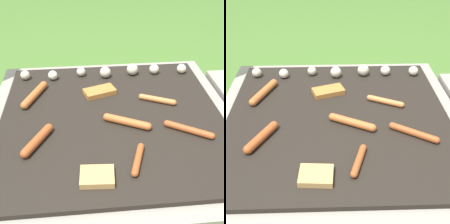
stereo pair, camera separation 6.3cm
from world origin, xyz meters
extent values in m
plane|color=#47702D|center=(0.00, 0.00, 0.00)|extent=(14.00, 14.00, 0.00)
cube|color=gray|center=(0.00, 0.00, 0.22)|extent=(0.94, 0.94, 0.44)
cube|color=black|center=(0.00, 0.00, 0.45)|extent=(0.82, 0.82, 0.02)
cylinder|color=#B7602D|center=(-0.30, 0.16, 0.47)|extent=(0.09, 0.16, 0.03)
sphere|color=#B7602D|center=(-0.27, 0.24, 0.47)|extent=(0.03, 0.03, 0.03)
sphere|color=#B7602D|center=(-0.33, 0.08, 0.47)|extent=(0.03, 0.03, 0.03)
cylinder|color=#A34C23|center=(0.26, -0.12, 0.47)|extent=(0.15, 0.10, 0.02)
sphere|color=#A34C23|center=(0.32, -0.16, 0.47)|extent=(0.02, 0.02, 0.02)
sphere|color=#A34C23|center=(0.19, -0.08, 0.47)|extent=(0.02, 0.02, 0.02)
cylinder|color=#B7602D|center=(0.05, -0.06, 0.47)|extent=(0.15, 0.10, 0.03)
sphere|color=#B7602D|center=(-0.02, -0.02, 0.47)|extent=(0.03, 0.03, 0.03)
sphere|color=#B7602D|center=(0.12, -0.09, 0.47)|extent=(0.03, 0.03, 0.03)
cylinder|color=#A34C23|center=(-0.26, -0.13, 0.47)|extent=(0.09, 0.14, 0.03)
sphere|color=#A34C23|center=(-0.23, -0.07, 0.47)|extent=(0.03, 0.03, 0.03)
sphere|color=#A34C23|center=(-0.29, -0.19, 0.47)|extent=(0.03, 0.03, 0.03)
cylinder|color=#C6753D|center=(0.19, 0.08, 0.47)|extent=(0.13, 0.08, 0.02)
sphere|color=#C6753D|center=(0.13, 0.11, 0.47)|extent=(0.02, 0.02, 0.02)
sphere|color=#C6753D|center=(0.25, 0.05, 0.47)|extent=(0.02, 0.02, 0.02)
cylinder|color=#A34C23|center=(0.06, -0.25, 0.47)|extent=(0.06, 0.12, 0.02)
sphere|color=#A34C23|center=(0.08, -0.19, 0.47)|extent=(0.02, 0.02, 0.02)
sphere|color=#A34C23|center=(0.04, -0.31, 0.47)|extent=(0.02, 0.02, 0.02)
cube|color=tan|center=(-0.07, -0.31, 0.46)|extent=(0.10, 0.08, 0.02)
cube|color=#B27033|center=(-0.04, 0.17, 0.46)|extent=(0.14, 0.11, 0.02)
sphere|color=beige|center=(-0.36, 0.32, 0.48)|extent=(0.04, 0.04, 0.04)
sphere|color=beige|center=(-0.23, 0.31, 0.48)|extent=(0.04, 0.04, 0.04)
sphere|color=beige|center=(-0.11, 0.33, 0.48)|extent=(0.04, 0.04, 0.04)
sphere|color=beige|center=(0.00, 0.31, 0.48)|extent=(0.05, 0.05, 0.05)
sphere|color=beige|center=(0.12, 0.32, 0.48)|extent=(0.05, 0.05, 0.05)
sphere|color=beige|center=(0.23, 0.32, 0.48)|extent=(0.04, 0.04, 0.04)
sphere|color=beige|center=(0.35, 0.32, 0.48)|extent=(0.04, 0.04, 0.04)
camera|label=1|loc=(-0.09, -0.94, 1.13)|focal=50.00mm
camera|label=2|loc=(-0.03, -0.94, 1.13)|focal=50.00mm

